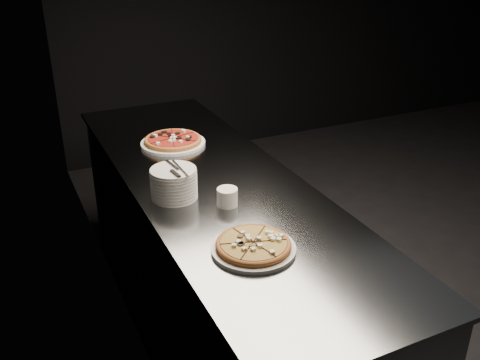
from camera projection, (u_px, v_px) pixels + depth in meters
name	position (u px, v px, depth m)	size (l,w,h in m)	color
wall_left	(123.00, 85.00, 2.09)	(0.02, 5.00, 2.80)	black
counter	(215.00, 263.00, 2.63)	(0.74, 2.44, 0.92)	slate
pizza_mushroom	(253.00, 246.00, 1.89)	(0.34, 0.34, 0.04)	white
pizza_tomato	(173.00, 141.00, 2.81)	(0.36, 0.36, 0.04)	white
plate_stack	(174.00, 183.00, 2.24)	(0.19, 0.19, 0.13)	white
cutlery	(176.00, 170.00, 2.20)	(0.07, 0.21, 0.01)	#B6B8BD
ramekin	(227.00, 197.00, 2.19)	(0.09, 0.09, 0.07)	white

